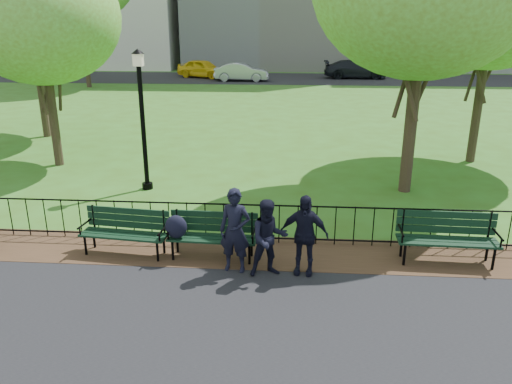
# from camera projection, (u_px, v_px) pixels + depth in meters

# --- Properties ---
(ground) EXTENTS (120.00, 120.00, 0.00)m
(ground) POSITION_uv_depth(u_px,v_px,m) (242.00, 289.00, 9.02)
(ground) COLOR #345717
(dirt_strip) EXTENTS (60.00, 1.60, 0.01)m
(dirt_strip) POSITION_uv_depth(u_px,v_px,m) (249.00, 252.00, 10.43)
(dirt_strip) COLOR #322414
(dirt_strip) RESTS_ON ground
(far_street) EXTENTS (70.00, 9.00, 0.01)m
(far_street) POSITION_uv_depth(u_px,v_px,m) (284.00, 78.00, 42.03)
(far_street) COLOR black
(far_street) RESTS_ON ground
(iron_fence) EXTENTS (24.06, 0.06, 1.00)m
(iron_fence) POSITION_uv_depth(u_px,v_px,m) (251.00, 221.00, 10.74)
(iron_fence) COLOR black
(iron_fence) RESTS_ON ground
(park_bench_main) EXTENTS (1.84, 0.63, 1.02)m
(park_bench_main) POSITION_uv_depth(u_px,v_px,m) (195.00, 229.00, 10.00)
(park_bench_main) COLOR black
(park_bench_main) RESTS_ON ground
(park_bench_left_a) EXTENTS (1.85, 0.76, 1.02)m
(park_bench_left_a) POSITION_uv_depth(u_px,v_px,m) (126.00, 227.00, 10.24)
(park_bench_left_a) COLOR black
(park_bench_left_a) RESTS_ON ground
(park_bench_right_a) EXTENTS (1.96, 0.67, 1.10)m
(park_bench_right_a) POSITION_uv_depth(u_px,v_px,m) (447.00, 232.00, 9.87)
(park_bench_right_a) COLOR black
(park_bench_right_a) RESTS_ON ground
(lamppost) EXTENTS (0.35, 0.35, 3.90)m
(lamppost) POSITION_uv_depth(u_px,v_px,m) (142.00, 116.00, 13.73)
(lamppost) COLOR black
(lamppost) RESTS_ON ground
(tree_near_w) EXTENTS (4.87, 4.87, 6.79)m
(tree_near_w) POSITION_uv_depth(u_px,v_px,m) (40.00, 17.00, 15.29)
(tree_near_w) COLOR #2D2116
(tree_near_w) RESTS_ON ground
(person_left) EXTENTS (0.65, 0.48, 1.65)m
(person_left) POSITION_uv_depth(u_px,v_px,m) (235.00, 231.00, 9.42)
(person_left) COLOR black
(person_left) RESTS_ON asphalt_path
(person_mid) EXTENTS (0.81, 0.57, 1.50)m
(person_mid) POSITION_uv_depth(u_px,v_px,m) (269.00, 238.00, 9.27)
(person_mid) COLOR black
(person_mid) RESTS_ON asphalt_path
(person_right) EXTENTS (0.97, 0.50, 1.57)m
(person_right) POSITION_uv_depth(u_px,v_px,m) (304.00, 235.00, 9.34)
(person_right) COLOR black
(person_right) RESTS_ON asphalt_path
(taxi) EXTENTS (4.83, 3.48, 1.53)m
(taxi) POSITION_uv_depth(u_px,v_px,m) (203.00, 69.00, 42.32)
(taxi) COLOR yellow
(taxi) RESTS_ON far_street
(sedan_silver) EXTENTS (4.34, 1.52, 1.43)m
(sedan_silver) POSITION_uv_depth(u_px,v_px,m) (242.00, 72.00, 39.98)
(sedan_silver) COLOR #A3A6AA
(sedan_silver) RESTS_ON far_street
(sedan_dark) EXTENTS (5.16, 2.10, 1.50)m
(sedan_dark) POSITION_uv_depth(u_px,v_px,m) (355.00, 69.00, 41.82)
(sedan_dark) COLOR black
(sedan_dark) RESTS_ON far_street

